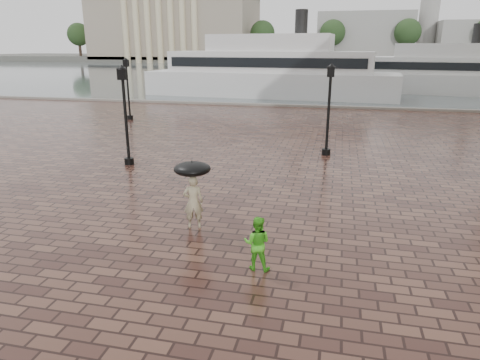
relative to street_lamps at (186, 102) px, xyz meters
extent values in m
plane|color=#321B17|center=(5.00, -15.33, -2.33)|extent=(300.00, 300.00, 0.00)
plane|color=#424E51|center=(5.00, 76.67, -2.33)|extent=(240.00, 240.00, 0.00)
cube|color=slate|center=(5.00, 16.67, -2.33)|extent=(80.00, 0.60, 0.30)
cube|color=#4C4C47|center=(5.00, 144.67, -1.33)|extent=(300.00, 60.00, 2.00)
cube|color=gray|center=(-50.00, 129.67, 9.67)|extent=(55.00, 30.00, 22.00)
cube|color=gray|center=(15.00, 134.67, 6.67)|extent=(30.00, 22.00, 14.00)
cube|color=gray|center=(50.00, 134.67, 5.17)|extent=(25.00, 22.00, 11.00)
cylinder|color=gray|center=(35.00, 134.67, 9.67)|extent=(6.00, 6.00, 20.00)
cylinder|color=#2D2119|center=(-85.00, 122.67, 1.67)|extent=(1.00, 1.00, 8.00)
sphere|color=#1E3618|center=(-85.00, 122.67, 7.17)|extent=(8.00, 8.00, 8.00)
cylinder|color=#2D2119|center=(-62.50, 122.67, 1.67)|extent=(1.00, 1.00, 8.00)
sphere|color=#1E3618|center=(-62.50, 122.67, 7.17)|extent=(8.00, 8.00, 8.00)
cylinder|color=#2D2119|center=(-40.00, 122.67, 1.67)|extent=(1.00, 1.00, 8.00)
sphere|color=#1E3618|center=(-40.00, 122.67, 7.17)|extent=(8.00, 8.00, 8.00)
cylinder|color=#2D2119|center=(-17.50, 122.67, 1.67)|extent=(1.00, 1.00, 8.00)
sphere|color=#1E3618|center=(-17.50, 122.67, 7.17)|extent=(8.00, 8.00, 8.00)
cylinder|color=#2D2119|center=(5.00, 122.67, 1.67)|extent=(1.00, 1.00, 8.00)
sphere|color=#1E3618|center=(5.00, 122.67, 7.17)|extent=(8.00, 8.00, 8.00)
cylinder|color=#2D2119|center=(27.50, 122.67, 1.67)|extent=(1.00, 1.00, 8.00)
sphere|color=#1E3618|center=(27.50, 122.67, 7.17)|extent=(8.00, 8.00, 8.00)
cylinder|color=black|center=(-1.00, -5.33, -2.18)|extent=(0.44, 0.44, 0.30)
cylinder|color=black|center=(-1.00, -5.33, -0.33)|extent=(0.14, 0.14, 4.00)
cube|color=black|center=(-1.00, -5.33, 1.82)|extent=(0.35, 0.35, 0.50)
sphere|color=beige|center=(-1.00, -5.33, 1.82)|extent=(0.28, 0.28, 0.28)
cylinder|color=black|center=(8.00, -1.33, -2.18)|extent=(0.44, 0.44, 0.30)
cylinder|color=black|center=(8.00, -1.33, -0.33)|extent=(0.14, 0.14, 4.00)
cube|color=black|center=(8.00, -1.33, 1.82)|extent=(0.35, 0.35, 0.50)
sphere|color=beige|center=(8.00, -1.33, 1.82)|extent=(0.28, 0.28, 0.28)
cylinder|color=black|center=(-7.00, 6.67, -2.18)|extent=(0.44, 0.44, 0.30)
cylinder|color=black|center=(-7.00, 6.67, -0.33)|extent=(0.14, 0.14, 4.00)
cube|color=black|center=(-7.00, 6.67, 1.82)|extent=(0.35, 0.35, 0.50)
sphere|color=beige|center=(-7.00, 6.67, 1.82)|extent=(0.28, 0.28, 0.28)
imported|color=tan|center=(4.39, -11.68, -1.50)|extent=(0.69, 0.56, 1.66)
imported|color=green|center=(6.75, -13.77, -1.63)|extent=(0.68, 0.53, 1.39)
cube|color=silver|center=(0.82, 24.75, -1.01)|extent=(27.85, 8.80, 2.63)
cube|color=silver|center=(0.82, 24.75, 1.40)|extent=(22.31, 7.48, 2.19)
cube|color=silver|center=(0.82, 24.75, 3.37)|extent=(13.52, 6.10, 1.75)
cylinder|color=black|center=(4.09, 24.48, 5.35)|extent=(1.32, 1.32, 2.63)
cube|color=black|center=(0.58, 21.86, 1.40)|extent=(20.76, 1.81, 0.99)
cube|color=black|center=(1.05, 27.65, 1.40)|extent=(20.76, 1.81, 0.99)
cube|color=silver|center=(20.23, 31.97, -1.19)|extent=(24.20, 9.55, 2.26)
cube|color=silver|center=(20.23, 31.97, 0.88)|extent=(19.43, 8.01, 1.89)
cube|color=silver|center=(20.23, 31.97, 2.58)|extent=(11.89, 6.18, 1.51)
cylinder|color=black|center=(23.02, 31.50, 4.28)|extent=(1.13, 1.13, 2.26)
cube|color=black|center=(19.81, 29.51, 0.88)|extent=(17.69, 3.11, 0.85)
cube|color=black|center=(20.65, 34.44, 0.88)|extent=(17.69, 3.11, 0.85)
cylinder|color=black|center=(4.39, -11.68, -0.92)|extent=(0.02, 0.02, 0.95)
ellipsoid|color=black|center=(4.39, -11.68, -0.45)|extent=(1.10, 1.10, 0.39)
camera|label=1|loc=(8.48, -23.18, 3.00)|focal=32.00mm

